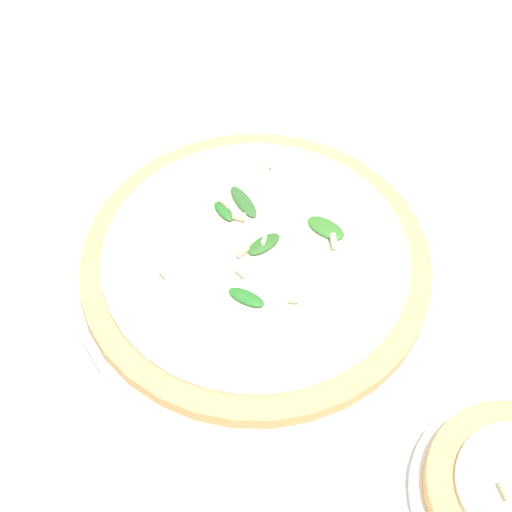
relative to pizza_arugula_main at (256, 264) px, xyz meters
name	(u,v)px	position (x,y,z in m)	size (l,w,h in m)	color
ground_plane	(266,291)	(0.02, 0.01, -0.02)	(6.00, 6.00, 0.00)	silver
pizza_arugula_main	(256,264)	(0.00, 0.00, 0.00)	(0.37, 0.37, 0.05)	white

